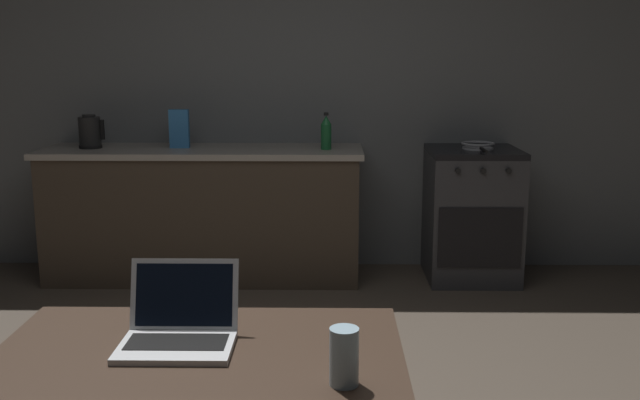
# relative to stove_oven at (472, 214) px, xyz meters

# --- Properties ---
(back_wall) EXTENTS (6.40, 0.10, 2.62)m
(back_wall) POSITION_rel_stove_oven_xyz_m (-0.89, 0.35, 0.86)
(back_wall) COLOR #595C5E
(back_wall) RESTS_ON ground_plane
(kitchen_counter) EXTENTS (2.16, 0.64, 0.90)m
(kitchen_counter) POSITION_rel_stove_oven_xyz_m (-1.83, 0.00, 0.00)
(kitchen_counter) COLOR #382D23
(kitchen_counter) RESTS_ON ground_plane
(stove_oven) EXTENTS (0.60, 0.62, 0.90)m
(stove_oven) POSITION_rel_stove_oven_xyz_m (0.00, 0.00, 0.00)
(stove_oven) COLOR #2D2D30
(stove_oven) RESTS_ON ground_plane
(dining_table) EXTENTS (1.15, 0.83, 0.71)m
(dining_table) POSITION_rel_stove_oven_xyz_m (-1.34, -3.00, 0.19)
(dining_table) COLOR #332319
(dining_table) RESTS_ON ground_plane
(laptop) EXTENTS (0.32, 0.29, 0.22)m
(laptop) POSITION_rel_stove_oven_xyz_m (-1.40, -2.89, 0.31)
(laptop) COLOR silver
(laptop) RESTS_ON dining_table
(electric_kettle) EXTENTS (0.17, 0.15, 0.23)m
(electric_kettle) POSITION_rel_stove_oven_xyz_m (-2.59, 0.00, 0.56)
(electric_kettle) COLOR black
(electric_kettle) RESTS_ON kitchen_counter
(bottle) EXTENTS (0.07, 0.07, 0.25)m
(bottle) POSITION_rel_stove_oven_xyz_m (-1.00, -0.05, 0.57)
(bottle) COLOR #19592D
(bottle) RESTS_ON kitchen_counter
(frying_pan) EXTENTS (0.22, 0.39, 0.05)m
(frying_pan) POSITION_rel_stove_oven_xyz_m (0.02, -0.03, 0.47)
(frying_pan) COLOR gray
(frying_pan) RESTS_ON stove_oven
(drinking_glass) EXTENTS (0.07, 0.07, 0.15)m
(drinking_glass) POSITION_rel_stove_oven_xyz_m (-0.93, -3.14, 0.34)
(drinking_glass) COLOR #99B7C6
(drinking_glass) RESTS_ON dining_table
(cereal_box) EXTENTS (0.13, 0.05, 0.26)m
(cereal_box) POSITION_rel_stove_oven_xyz_m (-1.99, 0.02, 0.58)
(cereal_box) COLOR #3372B2
(cereal_box) RESTS_ON kitchen_counter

